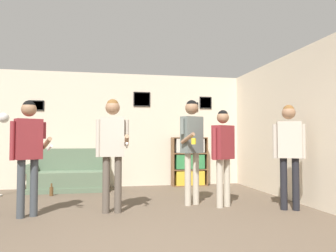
{
  "coord_description": "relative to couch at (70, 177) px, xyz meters",
  "views": [
    {
      "loc": [
        -0.44,
        -3.1,
        1.11
      ],
      "look_at": [
        0.64,
        2.39,
        1.35
      ],
      "focal_mm": 35.0,
      "sensor_mm": 36.0,
      "label": 1
    }
  ],
  "objects": [
    {
      "name": "person_player_foreground_center",
      "position": [
        0.85,
        -2.41,
        0.78
      ],
      "size": [
        0.5,
        0.48,
        1.74
      ],
      "color": "brown",
      "rests_on": "ground_plane"
    },
    {
      "name": "bottle_on_floor",
      "position": [
        -0.29,
        -0.65,
        -0.2
      ],
      "size": [
        0.07,
        0.07,
        0.25
      ],
      "color": "brown",
      "rests_on": "ground_plane"
    },
    {
      "name": "wall_back",
      "position": [
        1.16,
        0.41,
        1.06
      ],
      "size": [
        8.22,
        0.08,
        2.7
      ],
      "color": "beige",
      "rests_on": "ground_plane"
    },
    {
      "name": "bookshelf",
      "position": [
        2.76,
        0.19,
        0.28
      ],
      "size": [
        0.85,
        0.3,
        1.17
      ],
      "color": "brown",
      "rests_on": "ground_plane"
    },
    {
      "name": "couch",
      "position": [
        0.0,
        0.0,
        0.0
      ],
      "size": [
        1.68,
        0.8,
        0.91
      ],
      "color": "#5B7056",
      "rests_on": "ground_plane"
    },
    {
      "name": "person_spectator_far_right",
      "position": [
        3.62,
        -2.76,
        0.73
      ],
      "size": [
        0.46,
        0.34,
        1.67
      ],
      "color": "black",
      "rests_on": "ground_plane"
    },
    {
      "name": "drinking_cup",
      "position": [
        2.6,
        0.19,
        0.92
      ],
      "size": [
        0.07,
        0.07,
        0.09
      ],
      "color": "red",
      "rests_on": "bookshelf"
    },
    {
      "name": "person_watcher_holding_cup",
      "position": [
        2.21,
        -2.06,
        0.82
      ],
      "size": [
        0.46,
        0.56,
        1.8
      ],
      "color": "#B7AD99",
      "rests_on": "ground_plane"
    },
    {
      "name": "person_spectator_near_bookshelf",
      "position": [
        2.67,
        -2.33,
        0.68
      ],
      "size": [
        0.45,
        0.35,
        1.61
      ],
      "color": "#B7AD99",
      "rests_on": "ground_plane"
    },
    {
      "name": "wall_right",
      "position": [
        4.1,
        -2.01,
        1.05
      ],
      "size": [
        0.06,
        7.18,
        2.7
      ],
      "color": "beige",
      "rests_on": "ground_plane"
    },
    {
      "name": "person_player_foreground_left",
      "position": [
        -0.36,
        -2.46,
        0.74
      ],
      "size": [
        0.59,
        0.39,
        1.68
      ],
      "color": "#3D4247",
      "rests_on": "ground_plane"
    }
  ]
}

